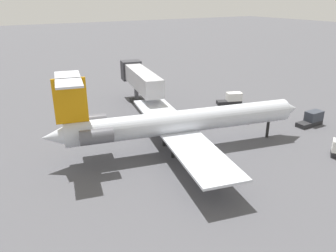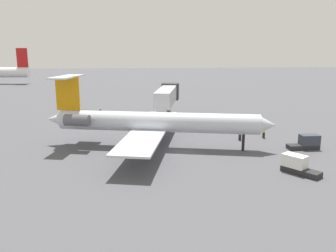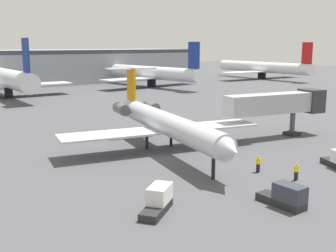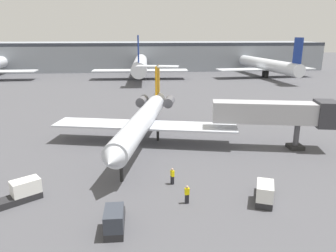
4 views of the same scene
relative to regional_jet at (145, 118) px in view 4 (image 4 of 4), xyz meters
name	(u,v)px [view 4 (image 4 of 4)]	position (x,y,z in m)	size (l,w,h in m)	color
ground_plane	(130,152)	(-2.03, -3.37, -3.53)	(400.00, 400.00, 0.10)	#4C4C51
regional_jet	(145,118)	(0.00, 0.00, 0.00)	(24.76, 29.97, 9.25)	silver
jet_bridge	(281,113)	(17.09, -3.83, 1.13)	(15.35, 5.86, 6.31)	#ADADB2
ground_crew_marshaller	(172,176)	(2.34, -12.86, -2.62)	(0.40, 0.47, 1.69)	black
ground_crew_loader	(187,194)	(3.21, -16.68, -2.62)	(0.42, 0.30, 1.69)	black
baggage_tug_lead	(22,192)	(-11.22, -14.85, -2.64)	(4.07, 3.46, 1.90)	#262628
baggage_tug_trailing	(265,193)	(10.03, -17.06, -2.64)	(2.79, 4.23, 1.90)	#262628
baggage_tug_spare	(115,220)	(-2.81, -20.12, -2.64)	(1.40, 4.00, 1.90)	#262628
terminal_building	(134,56)	(-2.03, 92.79, 1.91)	(147.95, 24.07, 10.75)	#8C939E
parked_airliner_centre	(140,65)	(0.19, 62.44, 1.01)	(30.27, 35.94, 13.78)	silver
parked_airliner_east_mid	(266,65)	(41.77, 62.60, 0.68)	(33.25, 39.28, 13.14)	silver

